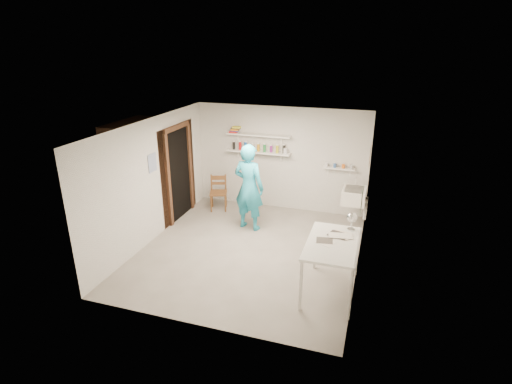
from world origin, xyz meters
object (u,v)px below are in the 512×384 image
(belfast_sink, at_px, (354,196))
(wall_clock, at_px, (250,170))
(man, at_px, (249,187))
(work_table, at_px, (331,267))
(desk_lamp, at_px, (352,217))
(wooden_chair, at_px, (218,193))

(belfast_sink, height_order, wall_clock, wall_clock)
(man, height_order, work_table, man)
(belfast_sink, xyz_separation_m, desk_lamp, (0.11, -2.03, 0.40))
(belfast_sink, relative_size, work_table, 0.46)
(belfast_sink, xyz_separation_m, wooden_chair, (-3.08, -0.04, -0.28))
(belfast_sink, bearing_deg, wooden_chair, -179.23)
(man, bearing_deg, work_table, 149.16)
(wall_clock, bearing_deg, belfast_sink, 26.01)
(man, bearing_deg, wooden_chair, -24.03)
(wall_clock, height_order, desk_lamp, wall_clock)
(wooden_chair, bearing_deg, work_table, -59.73)
(wall_clock, height_order, wooden_chair, wall_clock)
(wall_clock, bearing_deg, work_table, -33.44)
(man, xyz_separation_m, wooden_chair, (-1.00, 0.72, -0.50))
(wooden_chair, distance_m, desk_lamp, 3.82)
(work_table, bearing_deg, wall_clock, 134.94)
(wall_clock, bearing_deg, desk_lamp, -22.16)
(wall_clock, relative_size, desk_lamp, 2.01)
(man, relative_size, wall_clock, 5.56)
(belfast_sink, distance_m, desk_lamp, 2.08)
(wall_clock, xyz_separation_m, desk_lamp, (2.23, -1.49, -0.13))
(man, height_order, desk_lamp, man)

